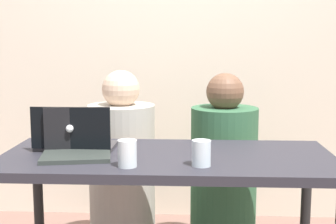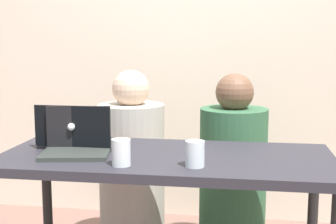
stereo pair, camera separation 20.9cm
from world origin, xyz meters
The scene contains 8 objects.
back_wall centered at (0.00, 1.27, 1.33)m, with size 4.50×0.10×2.66m, color beige.
desk centered at (0.00, 0.00, 0.67)m, with size 1.46×0.65×0.75m.
person_on_left centered at (-0.29, 0.57, 0.48)m, with size 0.44×0.44×1.08m.
person_on_right centered at (0.29, 0.57, 0.47)m, with size 0.38×0.38×1.07m.
laptop_back_left centered at (-0.43, 0.08, 0.79)m, with size 0.36×0.24×0.21m.
laptop_front_left centered at (-0.39, -0.05, 0.79)m, with size 0.32×0.26×0.21m.
water_glass_right centered at (0.15, -0.18, 0.79)m, with size 0.08×0.08×0.10m.
water_glass_left centered at (-0.15, -0.21, 0.79)m, with size 0.08×0.08×0.11m.
Camera 1 is at (0.11, -2.00, 1.24)m, focal length 50.00 mm.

